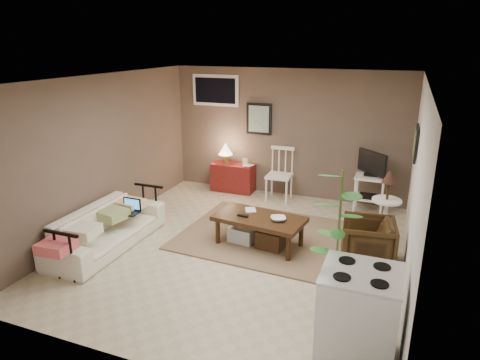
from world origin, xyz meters
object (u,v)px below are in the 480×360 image
at_px(armchair, 368,240).
at_px(coffee_table, 259,229).
at_px(tv_stand, 370,180).
at_px(potted_plant, 338,240).
at_px(side_table, 387,198).
at_px(red_console, 232,175).
at_px(stove, 358,315).
at_px(spindle_chair, 279,176).
at_px(sofa, 106,222).

bearing_deg(armchair, coffee_table, -96.20).
xyz_separation_m(tv_stand, potted_plant, (-0.07, -3.21, 0.32)).
distance_m(side_table, potted_plant, 2.09).
distance_m(red_console, armchair, 3.48).
xyz_separation_m(red_console, armchair, (2.79, -2.07, 0.01)).
relative_size(coffee_table, side_table, 1.20).
relative_size(coffee_table, potted_plant, 0.81).
bearing_deg(stove, tv_stand, 93.63).
relative_size(coffee_table, red_console, 1.39).
relative_size(tv_stand, side_table, 0.97).
xyz_separation_m(spindle_chair, armchair, (1.79, -1.94, -0.12)).
bearing_deg(side_table, stove, -91.83).
relative_size(spindle_chair, side_table, 0.88).
relative_size(coffee_table, tv_stand, 1.24).
relative_size(tv_stand, stove, 1.18).
bearing_deg(side_table, spindle_chair, 148.80).
bearing_deg(stove, coffee_table, 130.64).
distance_m(potted_plant, stove, 0.81).
bearing_deg(coffee_table, spindle_chair, 97.70).
height_order(armchair, potted_plant, potted_plant).
height_order(sofa, potted_plant, potted_plant).
xyz_separation_m(side_table, armchair, (-0.17, -0.75, -0.35)).
xyz_separation_m(armchair, stove, (0.08, -1.90, 0.11)).
bearing_deg(sofa, potted_plant, -97.57).
height_order(spindle_chair, side_table, side_table).
bearing_deg(red_console, coffee_table, -58.88).
bearing_deg(tv_stand, armchair, -85.19).
height_order(red_console, side_table, side_table).
height_order(sofa, side_table, side_table).
relative_size(red_console, spindle_chair, 0.98).
bearing_deg(red_console, side_table, -24.03).
bearing_deg(stove, sofa, 163.88).
height_order(tv_stand, side_table, side_table).
bearing_deg(side_table, red_console, 155.97).
height_order(sofa, stove, stove).
bearing_deg(coffee_table, armchair, 1.34).
bearing_deg(sofa, coffee_table, -68.25).
xyz_separation_m(spindle_chair, stove, (1.87, -3.84, -0.01)).
height_order(coffee_table, red_console, red_console).
distance_m(red_console, tv_stand, 2.65).
bearing_deg(tv_stand, stove, -86.37).
distance_m(tv_stand, stove, 3.83).
bearing_deg(red_console, potted_plant, -52.68).
bearing_deg(armchair, side_table, 160.00).
height_order(red_console, potted_plant, potted_plant).
distance_m(coffee_table, side_table, 1.91).
bearing_deg(armchair, tv_stand, 177.27).
bearing_deg(armchair, sofa, -84.12).
height_order(coffee_table, armchair, armchair).
xyz_separation_m(tv_stand, stove, (0.24, -3.82, -0.12)).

